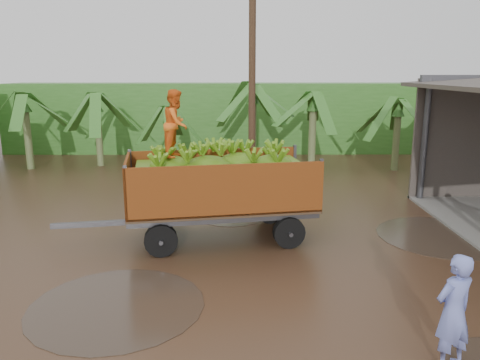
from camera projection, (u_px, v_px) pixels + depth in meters
name	position (u px, v px, depth m)	size (l,w,h in m)	color
ground	(275.00, 271.00, 10.13)	(100.00, 100.00, 0.00)	black
hedge_north	(216.00, 117.00, 25.29)	(22.00, 3.00, 3.60)	#2D661E
banana_trailer	(219.00, 185.00, 11.82)	(6.58, 3.02, 3.80)	#9B4916
man_blue	(453.00, 312.00, 6.66)	(0.64, 0.42, 1.76)	#6E7BCA
utility_pole	(252.00, 76.00, 15.96)	(1.20, 0.24, 8.03)	#47301E
banana_plants	(70.00, 146.00, 15.50)	(24.10, 21.10, 4.27)	#2D661E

